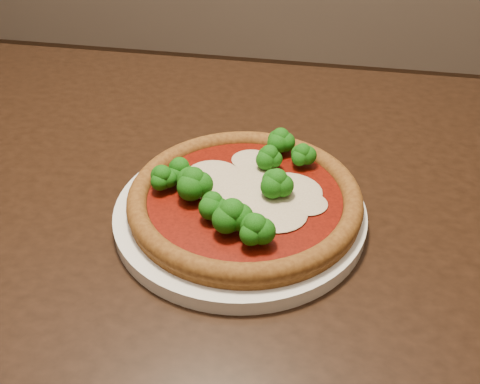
# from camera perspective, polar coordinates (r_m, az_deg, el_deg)

# --- Properties ---
(floor) EXTENTS (4.00, 4.00, 0.00)m
(floor) POSITION_cam_1_polar(r_m,az_deg,el_deg) (1.42, -11.92, -19.16)
(floor) COLOR black
(floor) RESTS_ON ground
(dining_table) EXTENTS (1.06, 0.84, 0.75)m
(dining_table) POSITION_cam_1_polar(r_m,az_deg,el_deg) (0.76, -4.87, -6.23)
(dining_table) COLOR black
(dining_table) RESTS_ON floor
(plate) EXTENTS (0.30, 0.30, 0.02)m
(plate) POSITION_cam_1_polar(r_m,az_deg,el_deg) (0.64, 0.00, -2.21)
(plate) COLOR silver
(plate) RESTS_ON dining_table
(pizza) EXTENTS (0.28, 0.28, 0.06)m
(pizza) POSITION_cam_1_polar(r_m,az_deg,el_deg) (0.63, 0.45, -0.28)
(pizza) COLOR brown
(pizza) RESTS_ON plate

